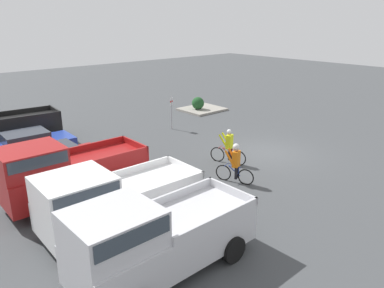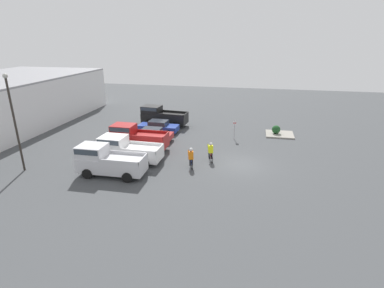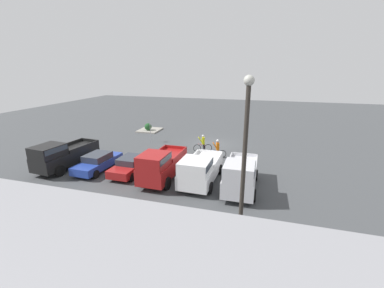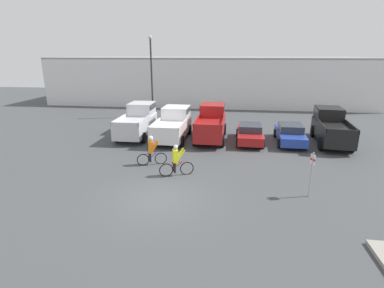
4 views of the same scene
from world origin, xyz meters
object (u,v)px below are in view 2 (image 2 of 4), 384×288
object	(u,v)px
pickup_truck_2	(135,137)
pickup_truck_0	(106,160)
cyclist_0	(211,152)
pickup_truck_3	(161,116)
lamppost	(14,117)
shrub	(276,129)
pickup_truck_1	(125,149)
fire_lane_sign	(235,128)
sedan_1	(158,126)
cyclist_1	(191,157)
sedan_0	(152,134)

from	to	relation	value
pickup_truck_2	pickup_truck_0	bearing A→B (deg)	178.77
cyclist_0	pickup_truck_0	bearing A→B (deg)	120.19
cyclist_0	pickup_truck_3	bearing A→B (deg)	37.60
cyclist_0	lamppost	bearing A→B (deg)	109.22
pickup_truck_0	shrub	size ratio (longest dim) A/B	5.76
pickup_truck_1	shrub	distance (m)	16.55
pickup_truck_1	pickup_truck_3	world-z (taller)	pickup_truck_3
pickup_truck_1	cyclist_0	size ratio (longest dim) A/B	3.09
fire_lane_sign	shrub	size ratio (longest dim) A/B	2.29
pickup_truck_2	sedan_1	world-z (taller)	pickup_truck_2
shrub	cyclist_1	bearing A→B (deg)	144.75
pickup_truck_1	pickup_truck_3	size ratio (longest dim) A/B	0.95
pickup_truck_1	sedan_0	distance (m)	5.62
sedan_0	fire_lane_sign	xyz separation A→B (m)	(2.19, -8.26, 0.59)
sedan_1	cyclist_0	bearing A→B (deg)	-134.83
pickup_truck_1	cyclist_0	xyz separation A→B (m)	(1.53, -7.13, -0.29)
pickup_truck_3	cyclist_1	size ratio (longest dim) A/B	3.23
pickup_truck_0	fire_lane_sign	distance (m)	13.92
pickup_truck_0	sedan_1	distance (m)	11.23
cyclist_0	fire_lane_sign	size ratio (longest dim) A/B	0.83
sedan_0	cyclist_1	xyz separation A→B (m)	(-5.74, -5.33, 0.23)
cyclist_1	lamppost	xyz separation A→B (m)	(-3.33, 13.00, 3.54)
pickup_truck_0	cyclist_0	bearing A→B (deg)	-59.81
sedan_0	sedan_1	size ratio (longest dim) A/B	0.95
sedan_0	lamppost	distance (m)	12.46
sedan_0	pickup_truck_1	bearing A→B (deg)	175.64
pickup_truck_0	pickup_truck_3	size ratio (longest dim) A/B	0.93
sedan_1	sedan_0	bearing A→B (deg)	-175.90
cyclist_1	lamppost	world-z (taller)	lamppost
pickup_truck_2	pickup_truck_3	bearing A→B (deg)	0.84
pickup_truck_2	fire_lane_sign	size ratio (longest dim) A/B	2.55
sedan_0	shrub	world-z (taller)	sedan_0
pickup_truck_3	lamppost	xyz separation A→B (m)	(-14.71, 6.90, 3.24)
cyclist_1	fire_lane_sign	size ratio (longest dim) A/B	0.84
fire_lane_sign	pickup_truck_2	bearing A→B (deg)	119.24
pickup_truck_0	sedan_1	size ratio (longest dim) A/B	1.16
sedan_1	fire_lane_sign	world-z (taller)	fire_lane_sign
pickup_truck_1	fire_lane_sign	xyz separation A→B (m)	(7.78, -8.69, 0.15)
cyclist_1	pickup_truck_3	bearing A→B (deg)	28.19
sedan_1	shrub	size ratio (longest dim) A/B	4.97
cyclist_1	fire_lane_sign	world-z (taller)	fire_lane_sign
pickup_truck_3	lamppost	distance (m)	16.57
pickup_truck_1	cyclist_0	bearing A→B (deg)	-77.88
fire_lane_sign	lamppost	bearing A→B (deg)	125.26
pickup_truck_2	fire_lane_sign	bearing A→B (deg)	-60.76
pickup_truck_1	shrub	bearing A→B (deg)	-52.05
pickup_truck_0	shrub	bearing A→B (deg)	-45.86
sedan_1	fire_lane_sign	size ratio (longest dim) A/B	2.17
pickup_truck_2	pickup_truck_3	distance (m)	8.44
pickup_truck_3	cyclist_0	world-z (taller)	pickup_truck_3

